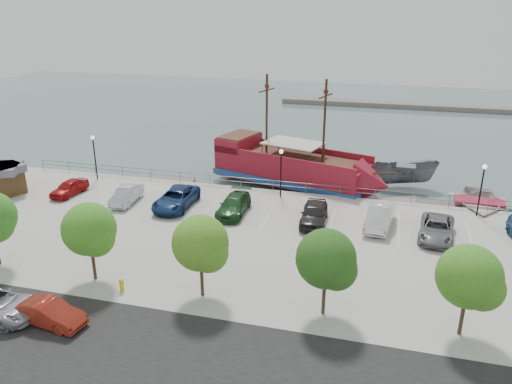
# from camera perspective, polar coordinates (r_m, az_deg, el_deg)

# --- Properties ---
(ground) EXTENTS (160.00, 160.00, 0.00)m
(ground) POSITION_cam_1_polar(r_m,az_deg,el_deg) (38.25, 0.68, -5.38)
(ground) COLOR #4A6161
(street) EXTENTS (100.00, 8.00, 0.04)m
(street) POSITION_cam_1_polar(r_m,az_deg,el_deg) (24.95, -9.00, -19.11)
(street) COLOR black
(street) RESTS_ON land_slab
(sidewalk) EXTENTS (100.00, 4.00, 0.05)m
(sidewalk) POSITION_cam_1_polar(r_m,az_deg,el_deg) (29.41, -4.26, -11.95)
(sidewalk) COLOR #A9A89F
(sidewalk) RESTS_ON land_slab
(seawall_railing) EXTENTS (50.00, 0.06, 1.00)m
(seawall_railing) POSITION_cam_1_polar(r_m,az_deg,el_deg) (44.64, 3.17, 0.69)
(seawall_railing) COLOR slate
(seawall_railing) RESTS_ON land_slab
(far_shore) EXTENTS (40.00, 3.00, 0.80)m
(far_shore) POSITION_cam_1_polar(r_m,az_deg,el_deg) (89.79, 15.95, 9.52)
(far_shore) COLOR #70685C
(far_shore) RESTS_ON ground
(pirate_ship) EXTENTS (17.91, 9.49, 11.09)m
(pirate_ship) POSITION_cam_1_polar(r_m,az_deg,el_deg) (47.95, 5.38, 2.49)
(pirate_ship) COLOR maroon
(pirate_ship) RESTS_ON ground
(patrol_boat) EXTENTS (6.61, 3.59, 2.42)m
(patrol_boat) POSITION_cam_1_polar(r_m,az_deg,el_deg) (50.33, 16.66, 1.80)
(patrol_boat) COLOR #5A5E63
(patrol_boat) RESTS_ON ground
(speedboat) EXTENTS (5.40, 7.26, 1.44)m
(speedboat) POSITION_cam_1_polar(r_m,az_deg,el_deg) (46.51, 24.09, -1.41)
(speedboat) COLOR beige
(speedboat) RESTS_ON ground
(dock_west) EXTENTS (7.64, 3.64, 0.42)m
(dock_west) POSITION_cam_1_polar(r_m,az_deg,el_deg) (50.46, -11.26, 1.14)
(dock_west) COLOR slate
(dock_west) RESTS_ON ground
(dock_mid) EXTENTS (6.77, 4.45, 0.38)m
(dock_mid) POSITION_cam_1_polar(r_m,az_deg,el_deg) (45.63, 14.46, -1.32)
(dock_mid) COLOR gray
(dock_mid) RESTS_ON ground
(dock_east) EXTENTS (8.10, 3.60, 0.45)m
(dock_east) POSITION_cam_1_polar(r_m,az_deg,el_deg) (46.14, 22.51, -2.01)
(dock_east) COLOR #665C54
(dock_east) RESTS_ON ground
(shed) EXTENTS (4.17, 4.17, 2.64)m
(shed) POSITION_cam_1_polar(r_m,az_deg,el_deg) (49.14, -27.05, 1.36)
(shed) COLOR #50371D
(shed) RESTS_ON land_slab
(street_sedan) EXTENTS (4.15, 1.91, 1.32)m
(street_sedan) POSITION_cam_1_polar(r_m,az_deg,el_deg) (29.04, -22.52, -12.67)
(street_sedan) COLOR maroon
(street_sedan) RESTS_ON street
(fire_hydrant) EXTENTS (0.28, 0.28, 0.82)m
(fire_hydrant) POSITION_cam_1_polar(r_m,az_deg,el_deg) (30.74, -15.11, -10.18)
(fire_hydrant) COLOR #D5C10F
(fire_hydrant) RESTS_ON sidewalk
(lamp_post_left) EXTENTS (0.36, 0.36, 4.28)m
(lamp_post_left) POSITION_cam_1_polar(r_m,az_deg,el_deg) (49.47, -18.03, 4.64)
(lamp_post_left) COLOR black
(lamp_post_left) RESTS_ON land_slab
(lamp_post_mid) EXTENTS (0.36, 0.36, 4.28)m
(lamp_post_mid) POSITION_cam_1_polar(r_m,az_deg,el_deg) (42.65, 2.87, 3.14)
(lamp_post_mid) COLOR black
(lamp_post_mid) RESTS_ON land_slab
(lamp_post_right) EXTENTS (0.36, 0.36, 4.28)m
(lamp_post_right) POSITION_cam_1_polar(r_m,az_deg,el_deg) (42.49, 24.45, 1.16)
(lamp_post_right) COLOR black
(lamp_post_right) RESTS_ON land_slab
(tree_c) EXTENTS (3.30, 3.20, 5.00)m
(tree_c) POSITION_cam_1_polar(r_m,az_deg,el_deg) (31.02, -18.36, -4.30)
(tree_c) COLOR #473321
(tree_c) RESTS_ON sidewalk
(tree_d) EXTENTS (3.30, 3.20, 5.00)m
(tree_d) POSITION_cam_1_polar(r_m,az_deg,el_deg) (27.98, -6.15, -6.10)
(tree_d) COLOR #473321
(tree_d) RESTS_ON sidewalk
(tree_e) EXTENTS (3.30, 3.20, 5.00)m
(tree_e) POSITION_cam_1_polar(r_m,az_deg,el_deg) (26.50, 8.28, -7.85)
(tree_e) COLOR #473321
(tree_e) RESTS_ON sidewalk
(tree_f) EXTENTS (3.30, 3.20, 5.00)m
(tree_f) POSITION_cam_1_polar(r_m,az_deg,el_deg) (26.81, 23.47, -9.15)
(tree_f) COLOR #473321
(tree_f) RESTS_ON sidewalk
(parked_car_a) EXTENTS (2.00, 4.06, 1.33)m
(parked_car_a) POSITION_cam_1_polar(r_m,az_deg,el_deg) (46.81, -20.56, 0.48)
(parked_car_a) COLOR #A61315
(parked_car_a) RESTS_ON land_slab
(parked_car_b) EXTENTS (1.78, 4.31, 1.39)m
(parked_car_b) POSITION_cam_1_polar(r_m,az_deg,el_deg) (43.45, -14.59, -0.34)
(parked_car_b) COLOR #B2B9C8
(parked_car_b) RESTS_ON land_slab
(parked_car_c) EXTENTS (2.57, 5.52, 1.53)m
(parked_car_c) POSITION_cam_1_polar(r_m,az_deg,el_deg) (41.65, -9.12, -0.73)
(parked_car_c) COLOR navy
(parked_car_c) RESTS_ON land_slab
(parked_car_d) EXTENTS (2.11, 4.98, 1.44)m
(parked_car_d) POSITION_cam_1_polar(r_m,az_deg,el_deg) (39.96, -2.56, -1.50)
(parked_car_d) COLOR #1A461F
(parked_car_d) RESTS_ON land_slab
(parked_car_e) EXTENTS (2.14, 4.84, 1.62)m
(parked_car_e) POSITION_cam_1_polar(r_m,az_deg,el_deg) (38.41, 6.65, -2.44)
(parked_car_e) COLOR black
(parked_car_e) RESTS_ON land_slab
(parked_car_f) EXTENTS (2.27, 5.13, 1.64)m
(parked_car_f) POSITION_cam_1_polar(r_m,az_deg,el_deg) (38.67, 13.95, -2.77)
(parked_car_f) COLOR silver
(parked_car_f) RESTS_ON land_slab
(parked_car_g) EXTENTS (2.88, 5.27, 1.40)m
(parked_car_g) POSITION_cam_1_polar(r_m,az_deg,el_deg) (38.15, 19.94, -3.97)
(parked_car_g) COLOR slate
(parked_car_g) RESTS_ON land_slab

